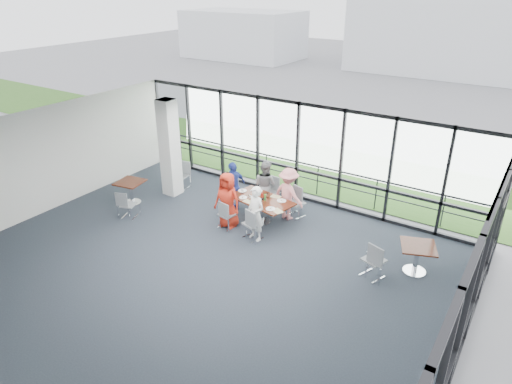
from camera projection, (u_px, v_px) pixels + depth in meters
The scene contains 42 objects.
floor at pixel (199, 270), 11.36m from camera, with size 12.00×10.00×0.02m, color #222A33.
ceiling at pixel (191, 149), 9.99m from camera, with size 12.00×10.00×0.04m, color silver.
wall_left at pixel (41, 162), 13.65m from camera, with size 0.10×10.00×3.20m, color silver.
curtain_wall_back at pixel (297, 151), 14.46m from camera, with size 12.00×0.10×3.20m, color white.
curtain_wall_right at pixel (468, 304), 7.70m from camera, with size 0.10×10.00×3.20m, color white.
exit_door at pixel (495, 237), 10.77m from camera, with size 0.12×1.60×2.10m, color black.
structural_column at pixel (170, 148), 14.73m from camera, with size 0.50×0.50×3.20m, color silver.
apron at pixel (353, 153), 18.93m from camera, with size 80.00×70.00×0.02m, color gray.
grass_strip at pixel (333, 168), 17.40m from camera, with size 80.00×5.00×0.01m, color #2C5B1B.
hangar_aux at pixel (243, 34), 40.61m from camera, with size 10.00×6.00×4.00m, color silver.
guard_rail at pixel (305, 177), 15.38m from camera, with size 0.06×0.06×12.00m, color #2D2D33.
main_table at pixel (262, 203), 13.32m from camera, with size 2.01×1.35×0.75m.
side_table_left at pixel (130, 185), 14.47m from camera, with size 0.93×0.93×0.75m.
side_table_right at pixel (418, 250), 11.02m from camera, with size 1.05×1.05×0.75m.
diner_near_left at pixel (228, 200), 13.03m from camera, with size 0.81×0.53×1.66m, color #B42514.
diner_near_right at pixel (256, 214), 12.38m from camera, with size 0.57×0.42×1.57m, color white.
diner_far_left at pixel (265, 185), 14.09m from camera, with size 0.76×0.47×1.57m, color slate.
diner_far_right at pixel (288, 194), 13.47m from camera, with size 1.04×0.54×1.61m, color pink.
diner_end at pixel (234, 186), 13.97m from camera, with size 0.93×0.51×1.59m, color #263996.
chair_main_nl at pixel (227, 215), 13.10m from camera, with size 0.42×0.42×0.85m, color slate, non-canonical shape.
chair_main_nr at pixel (253, 224), 12.53m from camera, with size 0.45×0.45×0.92m, color slate, non-canonical shape.
chair_main_fl at pixel (271, 193), 14.32m from camera, with size 0.45×0.45×0.93m, color slate, non-canonical shape.
chair_main_fr at pixel (296, 203), 13.73m from camera, with size 0.43×0.43×0.89m, color slate, non-canonical shape.
chair_main_end at pixel (229, 195), 14.23m from camera, with size 0.45×0.45×0.91m, color slate, non-canonical shape.
chair_spare_la at pixel (128, 205), 13.68m from camera, with size 0.41×0.41×0.83m, color slate, non-canonical shape.
chair_spare_lb at pixel (181, 176), 15.56m from camera, with size 0.45×0.45×0.92m, color slate, non-canonical shape.
chair_spare_r at pixel (374, 260), 10.90m from camera, with size 0.47×0.47×0.96m, color slate, non-canonical shape.
plate_nl at pixel (243, 198), 13.35m from camera, with size 0.24×0.24×0.01m, color white.
plate_nr at pixel (271, 209), 12.70m from camera, with size 0.27×0.27×0.01m, color white.
plate_fl at pixel (258, 191), 13.78m from camera, with size 0.26×0.26×0.01m, color white.
plate_fr at pixel (282, 201), 13.17m from camera, with size 0.27×0.27×0.01m, color white.
plate_end at pixel (242, 191), 13.79m from camera, with size 0.26×0.26×0.01m, color white.
tumbler_a at pixel (250, 198), 13.20m from camera, with size 0.07×0.07×0.15m, color white.
tumbler_b at pixel (262, 202), 12.96m from camera, with size 0.07×0.07×0.14m, color white.
tumbler_c at pixel (267, 196), 13.33m from camera, with size 0.07×0.07×0.14m, color white.
tumbler_d at pixel (243, 192), 13.59m from camera, with size 0.07×0.07×0.13m, color white.
menu_a at pixel (248, 201), 13.13m from camera, with size 0.30×0.21×0.00m, color beige.
menu_b at pixel (277, 211), 12.60m from camera, with size 0.33×0.23×0.00m, color beige.
menu_c at pixel (276, 197), 13.43m from camera, with size 0.30×0.21×0.00m, color beige.
condiment_caddy at pixel (262, 199), 13.25m from camera, with size 0.10×0.07×0.04m, color black.
ketchup_bottle at pixel (262, 196), 13.27m from camera, with size 0.06×0.06×0.18m, color #9E170C.
green_bottle at pixel (265, 197), 13.15m from camera, with size 0.05×0.05×0.20m, color #268029.
Camera 1 is at (6.37, -7.12, 6.60)m, focal length 32.00 mm.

